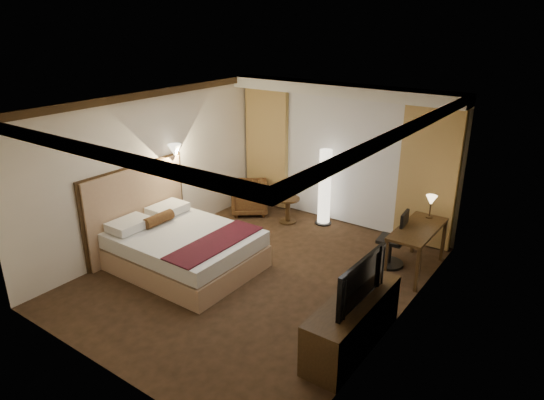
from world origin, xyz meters
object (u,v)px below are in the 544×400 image
Objects in this scene: armchair at (249,196)px; desk at (416,249)px; floor_lamp at (325,187)px; side_table at (288,210)px; dresser at (353,323)px; bed at (185,250)px; office_chair at (391,238)px; television at (354,275)px.

armchair is 0.56× the size of desk.
side_table is at bearing -150.02° from floor_lamp.
dresser is at bearing -88.75° from desk.
floor_lamp reaches higher than bed.
bed is 2.52m from armchair.
desk is 1.35× the size of office_chair.
armchair is 4.59m from television.
desk reaches higher than dresser.
desk is at bearing -20.45° from floor_lamp.
bed is at bearing 86.96° from television.
floor_lamp is 2.29m from desk.
bed is 3.67m from desk.
office_chair reaches higher than bed.
bed is 3.10m from dresser.
floor_lamp reaches higher than television.
television is (3.07, -0.24, 0.66)m from bed.
bed reaches higher than side_table.
office_chair is at bearing -26.01° from floor_lamp.
desk is at bearing 91.25° from dresser.
television is at bearing -44.82° from side_table.
side_table is 0.86m from floor_lamp.
dresser is at bearing -84.57° from office_chair.
dresser is (2.78, -2.73, 0.08)m from side_table.
television is at bearing -180.00° from dresser.
side_table is 0.30× the size of dresser.
desk is at bearing 1.92° from television.
bed is 1.67× the size of desk.
bed is at bearing 175.58° from dresser.
dresser is (3.10, -0.24, 0.01)m from bed.
floor_lamp is at bearing 125.12° from dresser.
desk is at bearing 1.32° from office_chair.
television is at bearing -4.47° from bed.
television is (0.42, -2.25, 0.49)m from office_chair.
desk is (3.66, -0.39, 0.01)m from armchair.
side_table is at bearing 82.82° from bed.
floor_lamp is 3.80m from dresser.
side_table is at bearing 162.33° from office_chair.
office_chair is 2.34m from television.
television reaches higher than desk.
bed is at bearing -107.99° from floor_lamp.
bed is 1.45× the size of floor_lamp.
office_chair is at bearing 11.96° from television.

